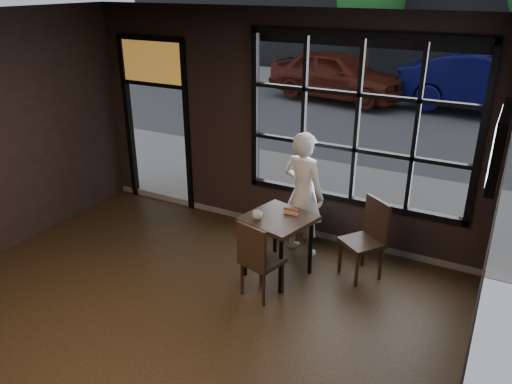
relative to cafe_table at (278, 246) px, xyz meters
The scene contains 16 objects.
floor 2.45m from the cafe_table, 105.63° to the right, with size 6.00×7.00×0.02m, color black.
ceiling 3.69m from the cafe_table, 105.63° to the right, with size 6.00×7.00×0.02m, color black.
wall_right 3.51m from the cafe_table, 44.62° to the right, with size 0.04×7.00×3.20m, color black.
window_frame 1.90m from the cafe_table, 64.96° to the left, with size 3.06×0.12×2.28m, color black.
stained_transom 3.56m from the cafe_table, 156.78° to the left, with size 1.20×0.06×0.70m, color orange.
street_asphalt 21.69m from the cafe_table, 91.71° to the left, with size 60.00×41.00×0.04m, color #545456.
cafe_table is the anchor object (origin of this frame).
chair_near 0.49m from the cafe_table, 86.84° to the right, with size 0.43×0.43×0.98m, color black.
chair_window 1.05m from the cafe_table, 25.63° to the left, with size 0.45×0.45×1.03m, color black.
man 0.83m from the cafe_table, 87.15° to the left, with size 0.63×0.41×1.73m, color white.
hotdog 0.48m from the cafe_table, 57.81° to the left, with size 0.20×0.08×0.06m, color tan, non-canonical shape.
cup 0.53m from the cafe_table, 140.30° to the right, with size 0.12×0.12×0.10m, color silver.
tv 2.88m from the cafe_table, ahead, with size 0.12×1.09×0.64m, color black.
navy_car 10.11m from the cafe_table, 80.40° to the left, with size 1.70×4.88×1.61m, color #070939.
maroon_car 10.12m from the cafe_table, 105.35° to the left, with size 1.72×4.29×1.46m, color #5B1D13.
tree_left 13.50m from the cafe_table, 101.93° to the left, with size 2.32×2.32×3.96m.
Camera 1 is at (3.00, -2.69, 3.52)m, focal length 35.00 mm.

